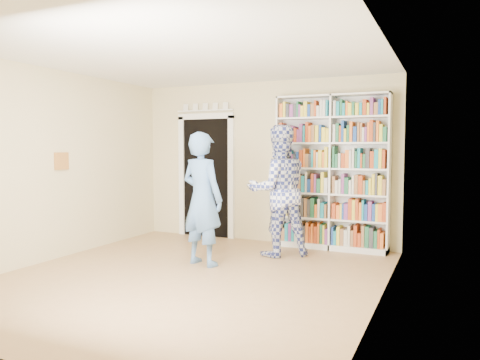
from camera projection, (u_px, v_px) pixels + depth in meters
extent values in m
plane|color=#A47A4F|center=(189.00, 278.00, 5.73)|extent=(5.00, 5.00, 0.00)
plane|color=white|center=(187.00, 54.00, 5.55)|extent=(5.00, 5.00, 0.00)
plane|color=beige|center=(264.00, 162.00, 7.91)|extent=(4.50, 0.00, 4.50)
plane|color=beige|center=(50.00, 165.00, 6.56)|extent=(0.00, 5.00, 5.00)
plane|color=beige|center=(381.00, 172.00, 4.71)|extent=(0.00, 5.00, 5.00)
cube|color=white|center=(332.00, 173.00, 7.28)|extent=(1.75, 0.33, 2.41)
cube|color=white|center=(332.00, 173.00, 7.28)|extent=(0.03, 0.33, 2.41)
cube|color=black|center=(206.00, 178.00, 8.37)|extent=(0.90, 0.03, 2.10)
cube|color=white|center=(182.00, 177.00, 8.56)|extent=(0.10, 0.06, 2.20)
cube|color=white|center=(231.00, 179.00, 8.15)|extent=(0.10, 0.06, 2.20)
cube|color=white|center=(206.00, 116.00, 8.28)|extent=(1.10, 0.06, 0.10)
cube|color=white|center=(205.00, 110.00, 8.26)|extent=(1.10, 0.08, 0.02)
cube|color=brown|center=(62.00, 161.00, 6.73)|extent=(0.03, 0.25, 0.25)
imported|color=#4E76AE|center=(202.00, 199.00, 6.31)|extent=(0.74, 0.58, 1.80)
imported|color=navy|center=(278.00, 191.00, 6.87)|extent=(1.19, 1.14, 1.92)
cube|color=white|center=(284.00, 193.00, 6.65)|extent=(0.20, 0.06, 0.28)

